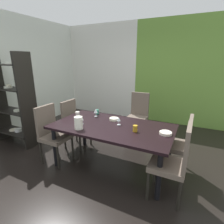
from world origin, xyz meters
TOP-DOWN VIEW (x-y plane):
  - ground_plane at (0.00, 0.00)m, footprint 5.28×5.30m
  - back_panel_interior at (-1.44, 2.60)m, footprint 2.40×0.10m
  - garden_window_panel at (1.20, 2.60)m, footprint 2.88×0.10m
  - dining_table at (0.29, -0.08)m, footprint 1.94×1.05m
  - chair_left_near at (-0.74, -0.38)m, footprint 0.44×0.44m
  - chair_right_far at (1.31, 0.23)m, footprint 0.44×0.44m
  - chair_left_far at (-0.73, 0.23)m, footprint 0.44×0.44m
  - chair_right_near at (1.32, -0.38)m, footprint 0.44×0.44m
  - chair_head_far at (0.29, 1.30)m, footprint 0.44×0.45m
  - display_shelf at (-1.98, -0.19)m, footprint 1.01×0.38m
  - wine_glass_center at (-0.19, -0.24)m, footprint 0.06×0.06m
  - wine_glass_south at (0.37, 0.00)m, footprint 0.06×0.06m
  - wine_glass_west at (-0.19, 0.21)m, footprint 0.07×0.07m
  - serving_bowl_north at (0.20, 0.17)m, footprint 0.16×0.16m
  - serving_bowl_right at (1.13, -0.05)m, footprint 0.18×0.18m
  - cup_rear at (-0.54, 0.10)m, footprint 0.08×0.08m
  - cup_near_window at (-0.25, 0.35)m, footprint 0.07×0.07m
  - cup_near_shelf at (0.71, -0.15)m, footprint 0.07×0.07m
  - pitcher_corner at (-0.11, -0.43)m, footprint 0.14×0.13m

SIDE VIEW (x-z plane):
  - ground_plane at x=0.00m, z-range -0.02..0.00m
  - chair_right_far at x=1.31m, z-range 0.06..1.01m
  - chair_left_far at x=-0.73m, z-range 0.06..1.03m
  - chair_left_near at x=-0.74m, z-range 0.05..1.06m
  - chair_head_far at x=0.29m, z-range 0.05..1.08m
  - chair_right_near at x=1.32m, z-range 0.05..1.08m
  - dining_table at x=0.29m, z-range 0.30..1.03m
  - serving_bowl_right at x=1.13m, z-range 0.74..0.78m
  - serving_bowl_north at x=0.20m, z-range 0.74..0.78m
  - cup_rear at x=-0.54m, z-range 0.74..0.81m
  - cup_near_window at x=-0.25m, z-range 0.74..0.83m
  - cup_near_shelf at x=0.71m, z-range 0.74..0.84m
  - wine_glass_center at x=-0.19m, z-range 0.77..0.89m
  - wine_glass_south at x=0.37m, z-range 0.77..0.89m
  - pitcher_corner at x=-0.11m, z-range 0.74..0.94m
  - wine_glass_west at x=-0.19m, z-range 0.77..0.92m
  - display_shelf at x=-1.98m, z-range 0.00..1.91m
  - back_panel_interior at x=-1.44m, z-range 0.00..2.80m
  - garden_window_panel at x=1.20m, z-range 0.00..2.80m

